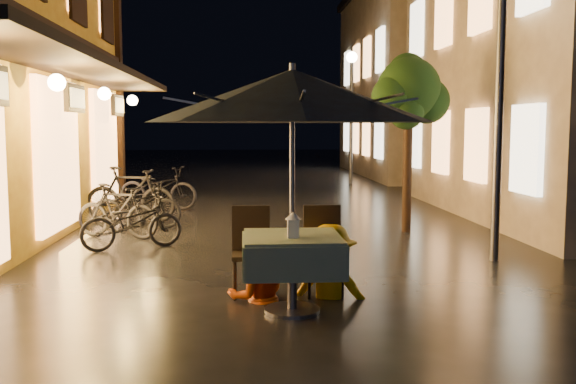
{
  "coord_description": "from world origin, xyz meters",
  "views": [
    {
      "loc": [
        -0.46,
        -6.54,
        1.85
      ],
      "look_at": [
        0.01,
        0.32,
        1.15
      ],
      "focal_mm": 40.0,
      "sensor_mm": 36.0,
      "label": 1
    }
  ],
  "objects": [
    {
      "name": "ground",
      "position": [
        0.0,
        0.0,
        0.0
      ],
      "size": [
        90.0,
        90.0,
        0.0
      ],
      "primitive_type": "plane",
      "color": "black",
      "rests_on": "ground"
    },
    {
      "name": "east_building_far",
      "position": [
        7.49,
        18.0,
        3.66
      ],
      "size": [
        7.3,
        10.3,
        7.3
      ],
      "color": "#C3B19B",
      "rests_on": "ground"
    },
    {
      "name": "street_tree",
      "position": [
        2.41,
        4.51,
        2.42
      ],
      "size": [
        1.43,
        1.2,
        3.15
      ],
      "color": "black",
      "rests_on": "ground"
    },
    {
      "name": "streetlamp_near",
      "position": [
        3.0,
        2.0,
        2.92
      ],
      "size": [
        0.36,
        0.36,
        4.23
      ],
      "color": "#59595E",
      "rests_on": "ground"
    },
    {
      "name": "streetlamp_far",
      "position": [
        3.0,
        14.0,
        2.92
      ],
      "size": [
        0.36,
        0.36,
        4.23
      ],
      "color": "#59595E",
      "rests_on": "ground"
    },
    {
      "name": "cafe_table",
      "position": [
        0.01,
        -0.28,
        0.59
      ],
      "size": [
        0.99,
        0.99,
        0.78
      ],
      "color": "#59595E",
      "rests_on": "ground"
    },
    {
      "name": "patio_umbrella",
      "position": [
        0.01,
        -0.28,
        2.15
      ],
      "size": [
        2.84,
        2.84,
        2.46
      ],
      "color": "#59595E",
      "rests_on": "ground"
    },
    {
      "name": "cafe_chair_left",
      "position": [
        -0.39,
        0.45,
        0.54
      ],
      "size": [
        0.42,
        0.42,
        0.97
      ],
      "color": "black",
      "rests_on": "ground"
    },
    {
      "name": "cafe_chair_right",
      "position": [
        0.41,
        0.45,
        0.54
      ],
      "size": [
        0.42,
        0.42,
        0.97
      ],
      "color": "black",
      "rests_on": "ground"
    },
    {
      "name": "table_lantern",
      "position": [
        0.01,
        -0.42,
        0.92
      ],
      "size": [
        0.16,
        0.16,
        0.25
      ],
      "color": "white",
      "rests_on": "cafe_table"
    },
    {
      "name": "person_orange",
      "position": [
        -0.32,
        0.23,
        0.68
      ],
      "size": [
        0.73,
        0.61,
        1.36
      ],
      "primitive_type": "imported",
      "rotation": [
        0.0,
        0.0,
        3.29
      ],
      "color": "#C3460B",
      "rests_on": "ground"
    },
    {
      "name": "person_yellow",
      "position": [
        0.48,
        0.32,
        0.77
      ],
      "size": [
        1.12,
        0.84,
        1.54
      ],
      "primitive_type": "imported",
      "rotation": [
        0.0,
        0.0,
        2.84
      ],
      "color": "#E2A301",
      "rests_on": "ground"
    },
    {
      "name": "bicycle_0",
      "position": [
        -2.16,
        3.19,
        0.4
      ],
      "size": [
        1.62,
        1.11,
        0.81
      ],
      "primitive_type": "imported",
      "rotation": [
        0.0,
        0.0,
        1.98
      ],
      "color": "black",
      "rests_on": "ground"
    },
    {
      "name": "bicycle_1",
      "position": [
        -2.56,
        4.16,
        0.46
      ],
      "size": [
        1.57,
        0.96,
        0.91
      ],
      "primitive_type": "imported",
      "rotation": [
        0.0,
        0.0,
        1.19
      ],
      "color": "black",
      "rests_on": "ground"
    },
    {
      "name": "bicycle_2",
      "position": [
        -2.41,
        5.21,
        0.43
      ],
      "size": [
        1.65,
        0.65,
        0.85
      ],
      "primitive_type": "imported",
      "rotation": [
        0.0,
        0.0,
        1.52
      ],
      "color": "black",
      "rests_on": "ground"
    },
    {
      "name": "bicycle_3",
      "position": [
        -2.66,
        5.97,
        0.54
      ],
      "size": [
        1.87,
        0.86,
        1.08
      ],
      "primitive_type": "imported",
      "rotation": [
        0.0,
        0.0,
        1.37
      ],
      "color": "black",
      "rests_on": "ground"
    },
    {
      "name": "bicycle_4",
      "position": [
        -2.39,
        7.96,
        0.48
      ],
      "size": [
        1.94,
        1.12,
        0.96
      ],
      "primitive_type": "imported",
      "rotation": [
        0.0,
        0.0,
        1.29
      ],
      "color": "black",
      "rests_on": "ground"
    }
  ]
}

